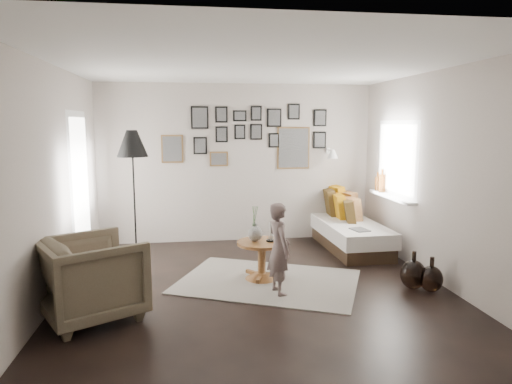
{
  "coord_description": "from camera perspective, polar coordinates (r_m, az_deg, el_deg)",
  "views": [
    {
      "loc": [
        -0.75,
        -5.11,
        1.94
      ],
      "look_at": [
        0.05,
        0.5,
        1.1
      ],
      "focal_mm": 32.0,
      "sensor_mm": 36.0,
      "label": 1
    }
  ],
  "objects": [
    {
      "name": "ground",
      "position": [
        5.52,
        0.22,
        -12.15
      ],
      "size": [
        4.8,
        4.8,
        0.0
      ],
      "primitive_type": "plane",
      "color": "black",
      "rests_on": "ground"
    },
    {
      "name": "wall_back",
      "position": [
        7.58,
        -2.4,
        3.58
      ],
      "size": [
        4.5,
        0.0,
        4.5
      ],
      "primitive_type": "plane",
      "rotation": [
        1.57,
        0.0,
        0.0
      ],
      "color": "#AEA298",
      "rests_on": "ground"
    },
    {
      "name": "wall_front",
      "position": [
        2.88,
        7.15,
        -4.48
      ],
      "size": [
        4.5,
        0.0,
        4.5
      ],
      "primitive_type": "plane",
      "rotation": [
        -1.57,
        0.0,
        0.0
      ],
      "color": "#AEA298",
      "rests_on": "ground"
    },
    {
      "name": "wall_left",
      "position": [
        5.37,
        -24.29,
        0.83
      ],
      "size": [
        0.0,
        4.8,
        4.8
      ],
      "primitive_type": "plane",
      "rotation": [
        1.57,
        0.0,
        1.57
      ],
      "color": "#AEA298",
      "rests_on": "ground"
    },
    {
      "name": "wall_right",
      "position": [
        5.96,
        22.17,
        1.64
      ],
      "size": [
        0.0,
        4.8,
        4.8
      ],
      "primitive_type": "plane",
      "rotation": [
        1.57,
        0.0,
        -1.57
      ],
      "color": "#AEA298",
      "rests_on": "ground"
    },
    {
      "name": "ceiling",
      "position": [
        5.21,
        0.24,
        15.71
      ],
      "size": [
        4.8,
        4.8,
        0.0
      ],
      "primitive_type": "plane",
      "rotation": [
        3.14,
        0.0,
        0.0
      ],
      "color": "white",
      "rests_on": "wall_back"
    },
    {
      "name": "door_left",
      "position": [
        6.55,
        -21.14,
        0.05
      ],
      "size": [
        0.0,
        2.14,
        2.14
      ],
      "color": "white",
      "rests_on": "wall_left"
    },
    {
      "name": "window_right",
      "position": [
        7.15,
        16.11,
        0.0
      ],
      "size": [
        0.15,
        1.32,
        1.3
      ],
      "color": "white",
      "rests_on": "wall_right"
    },
    {
      "name": "gallery_wall",
      "position": [
        7.57,
        -0.23,
        6.95
      ],
      "size": [
        2.74,
        0.03,
        1.08
      ],
      "color": "brown",
      "rests_on": "wall_back"
    },
    {
      "name": "wall_sconce",
      "position": [
        7.62,
        9.52,
        4.73
      ],
      "size": [
        0.18,
        0.36,
        0.16
      ],
      "color": "white",
      "rests_on": "wall_back"
    },
    {
      "name": "rug",
      "position": [
        5.79,
        1.52,
        -11.1
      ],
      "size": [
        2.58,
        2.26,
        0.01
      ],
      "primitive_type": "cube",
      "rotation": [
        0.0,
        0.0,
        -0.42
      ],
      "color": "silver",
      "rests_on": "ground"
    },
    {
      "name": "pedestal_table",
      "position": [
        5.81,
        0.72,
        -8.73
      ],
      "size": [
        0.62,
        0.62,
        0.49
      ],
      "rotation": [
        0.0,
        0.0,
        -0.08
      ],
      "color": "brown",
      "rests_on": "ground"
    },
    {
      "name": "vase",
      "position": [
        5.71,
        -0.1,
        -4.86
      ],
      "size": [
        0.18,
        0.18,
        0.45
      ],
      "color": "black",
      "rests_on": "pedestal_table"
    },
    {
      "name": "candles",
      "position": [
        5.72,
        1.82,
        -5.08
      ],
      "size": [
        0.11,
        0.11,
        0.23
      ],
      "color": "black",
      "rests_on": "pedestal_table"
    },
    {
      "name": "daybed",
      "position": [
        7.43,
        11.42,
        -4.52
      ],
      "size": [
        0.86,
        1.94,
        0.92
      ],
      "rotation": [
        0.0,
        0.0,
        0.03
      ],
      "color": "black",
      "rests_on": "ground"
    },
    {
      "name": "magazine_on_daybed",
      "position": [
        6.8,
        12.84,
        -4.61
      ],
      "size": [
        0.26,
        0.32,
        0.02
      ],
      "primitive_type": "cube",
      "rotation": [
        0.0,
        0.0,
        0.2
      ],
      "color": "black",
      "rests_on": "daybed"
    },
    {
      "name": "armchair",
      "position": [
        4.93,
        -19.8,
        -10.06
      ],
      "size": [
        1.24,
        1.23,
        0.84
      ],
      "primitive_type": "imported",
      "rotation": [
        0.0,
        0.0,
        2.09
      ],
      "color": "brown",
      "rests_on": "ground"
    },
    {
      "name": "armchair_cushion",
      "position": [
        4.95,
        -19.37,
        -9.21
      ],
      "size": [
        0.52,
        0.52,
        0.17
      ],
      "primitive_type": "cube",
      "rotation": [
        -0.21,
        0.0,
        0.48
      ],
      "color": "white",
      "rests_on": "armchair"
    },
    {
      "name": "floor_lamp",
      "position": [
        6.66,
        -15.2,
        5.27
      ],
      "size": [
        0.43,
        0.43,
        1.86
      ],
      "rotation": [
        0.0,
        0.0,
        -0.35
      ],
      "color": "black",
      "rests_on": "ground"
    },
    {
      "name": "magazine_basket",
      "position": [
        4.94,
        -21.18,
        -12.88
      ],
      "size": [
        0.39,
        0.39,
        0.39
      ],
      "rotation": [
        0.0,
        0.0,
        -0.27
      ],
      "color": "black",
      "rests_on": "ground"
    },
    {
      "name": "demijohn_large",
      "position": [
        5.81,
        19.06,
        -9.7
      ],
      "size": [
        0.31,
        0.31,
        0.46
      ],
      "color": "black",
      "rests_on": "ground"
    },
    {
      "name": "demijohn_small",
      "position": [
        5.79,
        21.04,
        -10.08
      ],
      "size": [
        0.27,
        0.27,
        0.42
      ],
      "color": "black",
      "rests_on": "ground"
    },
    {
      "name": "child",
      "position": [
        5.25,
        2.89,
        -7.1
      ],
      "size": [
        0.34,
        0.44,
        1.07
      ],
      "primitive_type": "imported",
      "rotation": [
        0.0,
        0.0,
        1.8
      ],
      "color": "#665350",
      "rests_on": "ground"
    }
  ]
}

